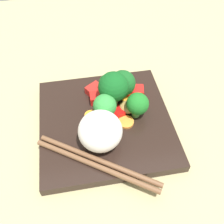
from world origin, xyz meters
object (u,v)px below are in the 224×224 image
object	(u,v)px
rice_mound	(100,131)
chopstick_pair	(97,163)
square_plate	(105,122)
broccoli_floret_1	(114,87)
carrot_slice_0	(141,101)

from	to	relation	value
rice_mound	chopstick_pair	distance (cm)	5.25
square_plate	rice_mound	xyz separation A→B (cm)	(-1.63, -5.07, 4.40)
square_plate	broccoli_floret_1	world-z (taller)	broccoli_floret_1
broccoli_floret_1	carrot_slice_0	world-z (taller)	broccoli_floret_1
square_plate	rice_mound	size ratio (longest dim) A/B	3.30
square_plate	rice_mound	distance (cm)	6.90
square_plate	carrot_slice_0	world-z (taller)	carrot_slice_0
carrot_slice_0	chopstick_pair	xyz separation A→B (cm)	(-10.61, -12.33, 0.21)
rice_mound	broccoli_floret_1	size ratio (longest dim) A/B	0.93
square_plate	chopstick_pair	xyz separation A→B (cm)	(-2.88, -9.18, 1.38)
chopstick_pair	rice_mound	bearing A→B (deg)	107.66
rice_mound	carrot_slice_0	bearing A→B (deg)	41.32
square_plate	rice_mound	world-z (taller)	rice_mound
rice_mound	chopstick_pair	bearing A→B (deg)	-106.99
chopstick_pair	broccoli_floret_1	bearing A→B (deg)	102.45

